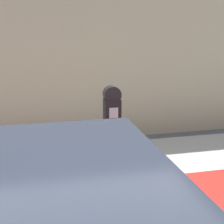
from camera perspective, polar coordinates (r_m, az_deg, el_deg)
sidewalk at (r=4.59m, az=-9.10°, el=-13.14°), size 24.00×2.80×0.14m
parking_meter at (r=3.34m, az=0.00°, el=-2.28°), size 0.18×0.16×1.50m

